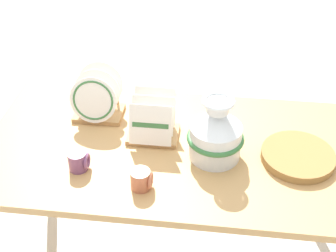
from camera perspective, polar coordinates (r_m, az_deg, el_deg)
display_table at (r=2.07m, az=0.00°, el=-4.08°), size 1.59×0.84×0.73m
ceramic_vase at (r=1.91m, az=5.85°, el=-0.84°), size 0.24×0.24×0.29m
dish_rack_round_plates at (r=2.17m, az=-8.63°, el=2.99°), size 0.22×0.20×0.23m
dish_rack_square_plates at (r=2.04m, az=-1.84°, el=0.05°), size 0.22×0.19×0.20m
wicker_charger_stack at (r=2.01m, az=15.55°, el=-3.59°), size 0.30×0.30×0.04m
mug_plum_glaze at (r=1.92m, az=-10.82°, el=-4.19°), size 0.08×0.08×0.08m
mug_terracotta_glaze at (r=1.81m, az=-3.24°, el=-6.54°), size 0.08×0.08×0.08m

